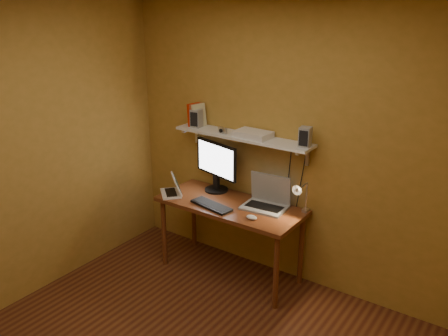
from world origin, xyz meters
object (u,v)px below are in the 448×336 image
Objects in this scene: netbook at (173,189)px; keyboard at (211,205)px; desk_lamp at (301,195)px; speaker_left at (197,118)px; laptop at (267,199)px; speaker_right at (305,137)px; desk at (230,212)px; monitor at (216,164)px; router at (253,134)px; mouse at (252,217)px; wall_shelf at (242,137)px; shelf_camera at (222,130)px.

netbook reaches higher than keyboard.
netbook is at bearing -168.33° from desk_lamp.
keyboard is 0.89m from speaker_left.
speaker_right is at bearing 4.38° from laptop.
keyboard is at bearing -148.81° from laptop.
speaker_right is (1.16, 0.01, -0.00)m from speaker_left.
speaker_right is (0.74, 0.35, 0.70)m from keyboard.
desk_lamp is at bearing 10.81° from desk.
monitor is 0.49m from speaker_left.
netbook is at bearing -155.31° from router.
speaker_left is 0.65m from router.
mouse is at bearing 8.62° from keyboard.
keyboard is at bearing 38.78° from netbook.
desk is 1.00× the size of wall_shelf.
wall_shelf reaches higher than desk.
shelf_camera is (-0.18, 0.13, 0.74)m from desk.
wall_shelf is 7.93× the size of speaker_left.
monitor reaches higher than mouse.
netbook is 3.15× the size of shelf_camera.
desk_lamp is 0.71m from router.
wall_shelf reaches higher than desk_lamp.
keyboard is 4.19× the size of mouse.
netbook is at bearing -108.91° from speaker_left.
laptop is at bearing -10.29° from speaker_left.
keyboard is (-0.42, -0.30, -0.07)m from laptop.
speaker_right is at bearing 56.71° from netbook.
desk_lamp is 2.18× the size of speaker_right.
netbook is at bearing -172.88° from speaker_right.
wall_shelf is at bearing 174.12° from desk_lamp.
desk is 0.40m from mouse.
netbook is at bearing -151.05° from wall_shelf.
desk_lamp is (0.35, -0.02, 0.13)m from laptop.
shelf_camera is 0.31× the size of router.
wall_shelf is 0.87m from netbook.
keyboard is (-0.11, -0.16, 0.10)m from desk.
desk_lamp is (1.25, 0.26, 0.16)m from netbook.
router reaches higher than keyboard.
wall_shelf is 3.73× the size of desk_lamp.
speaker_left is at bearing 161.24° from desk.
router is at bearing 14.65° from monitor.
mouse is 0.76m from router.
netbook is 0.99× the size of router.
desk_lamp is at bearing -5.88° from wall_shelf.
wall_shelf is at bearing 90.00° from desk.
desk_lamp reaches higher than keyboard.
netbook is 0.75× the size of keyboard.
speaker_right is at bearing 110.80° from desk_lamp.
speaker_left is at bearing -164.24° from monitor.
shelf_camera is at bearing 74.79° from netbook.
desk is at bearing 66.70° from keyboard.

